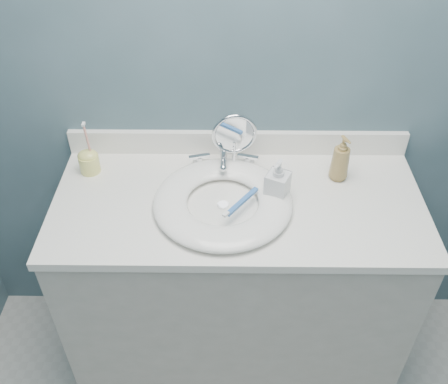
{
  "coord_description": "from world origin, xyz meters",
  "views": [
    {
      "loc": [
        -0.03,
        -0.25,
        1.97
      ],
      "look_at": [
        -0.05,
        0.94,
        0.94
      ],
      "focal_mm": 40.0,
      "sensor_mm": 36.0,
      "label": 1
    }
  ],
  "objects_px": {
    "soap_bottle_amber": "(341,158)",
    "makeup_mirror": "(234,141)",
    "toothbrush_holder": "(89,160)",
    "soap_bottle_clear": "(278,181)"
  },
  "relations": [
    {
      "from": "makeup_mirror",
      "to": "toothbrush_holder",
      "type": "bearing_deg",
      "value": 174.09
    },
    {
      "from": "soap_bottle_clear",
      "to": "soap_bottle_amber",
      "type": "bearing_deg",
      "value": 53.1
    },
    {
      "from": "soap_bottle_amber",
      "to": "makeup_mirror",
      "type": "bearing_deg",
      "value": 150.23
    },
    {
      "from": "toothbrush_holder",
      "to": "makeup_mirror",
      "type": "bearing_deg",
      "value": 1.61
    },
    {
      "from": "soap_bottle_amber",
      "to": "soap_bottle_clear",
      "type": "relative_size",
      "value": 1.09
    },
    {
      "from": "makeup_mirror",
      "to": "toothbrush_holder",
      "type": "xyz_separation_m",
      "value": [
        -0.5,
        -0.01,
        -0.08
      ]
    },
    {
      "from": "makeup_mirror",
      "to": "soap_bottle_amber",
      "type": "bearing_deg",
      "value": -14.26
    },
    {
      "from": "soap_bottle_amber",
      "to": "soap_bottle_clear",
      "type": "height_order",
      "value": "soap_bottle_amber"
    },
    {
      "from": "makeup_mirror",
      "to": "soap_bottle_clear",
      "type": "xyz_separation_m",
      "value": [
        0.14,
        -0.16,
        -0.05
      ]
    },
    {
      "from": "soap_bottle_clear",
      "to": "toothbrush_holder",
      "type": "xyz_separation_m",
      "value": [
        -0.64,
        0.14,
        -0.03
      ]
    }
  ]
}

